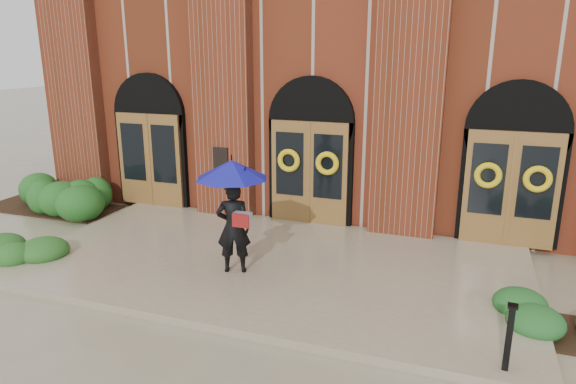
% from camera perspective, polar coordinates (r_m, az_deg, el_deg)
% --- Properties ---
extents(ground, '(90.00, 90.00, 0.00)m').
position_cam_1_polar(ground, '(10.43, -2.23, -8.69)').
color(ground, gray).
rests_on(ground, ground).
extents(landing, '(10.00, 5.30, 0.15)m').
position_cam_1_polar(landing, '(10.53, -1.93, -8.01)').
color(landing, tan).
rests_on(landing, ground).
extents(church_building, '(16.20, 12.53, 7.00)m').
position_cam_1_polar(church_building, '(17.97, 8.38, 12.93)').
color(church_building, maroon).
rests_on(church_building, ground).
extents(man_with_umbrella, '(1.75, 1.75, 2.19)m').
position_cam_1_polar(man_with_umbrella, '(9.57, -6.17, -0.30)').
color(man_with_umbrella, black).
rests_on(man_with_umbrella, landing).
extents(metal_post, '(0.14, 0.14, 0.96)m').
position_cam_1_polar(metal_post, '(7.58, 23.35, -14.48)').
color(metal_post, black).
rests_on(metal_post, landing).
extents(hedge_wall_left, '(3.40, 1.36, 0.87)m').
position_cam_1_polar(hedge_wall_left, '(15.67, -24.97, -0.13)').
color(hedge_wall_left, '#1E541C').
rests_on(hedge_wall_left, ground).
extents(hedge_front_left, '(1.36, 1.16, 0.48)m').
position_cam_1_polar(hedge_front_left, '(12.34, -27.55, -5.41)').
color(hedge_front_left, '#23561D').
rests_on(hedge_front_left, ground).
extents(hedge_front_right, '(1.26, 1.08, 0.45)m').
position_cam_1_polar(hedge_front_right, '(9.24, 27.86, -12.47)').
color(hedge_front_right, '#1E5420').
rests_on(hedge_front_right, ground).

